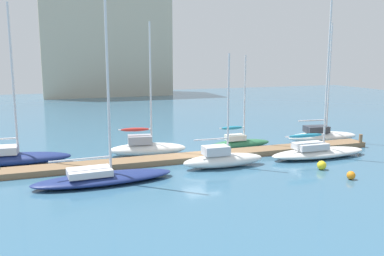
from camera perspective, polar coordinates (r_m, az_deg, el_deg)
name	(u,v)px	position (r m, az deg, el deg)	size (l,w,h in m)	color
ground_plane	(201,159)	(30.85, 1.27, -4.27)	(120.00, 120.00, 0.00)	#386684
dock_pier	(201,156)	(30.80, 1.27, -3.90)	(28.62, 1.80, 0.40)	#846647
dock_piling_far_end	(360,141)	(37.39, 22.02, -1.62)	(0.28, 0.28, 1.09)	#846647
sailboat_0	(11,157)	(31.77, -23.48, -3.63)	(8.02, 2.70, 11.02)	navy
sailboat_1	(102,176)	(25.61, -12.14, -6.40)	(8.50, 2.77, 11.70)	navy
sailboat_2	(147,147)	(32.03, -6.21, -2.57)	(6.10, 2.74, 9.98)	white
sailboat_3	(223,159)	(28.63, 4.22, -4.18)	(5.82, 1.72, 7.70)	white
sailboat_4	(240,142)	(34.60, 6.57, -1.86)	(5.20, 1.40, 7.56)	#2D7047
sailboat_5	(318,151)	(32.48, 16.77, -2.97)	(7.85, 2.29, 11.40)	white
sailboat_6	(322,135)	(38.71, 17.32, -0.90)	(6.72, 2.72, 10.24)	white
mooring_buoy_orange	(351,175)	(27.64, 20.89, -6.06)	(0.53, 0.53, 0.53)	orange
mooring_buoy_yellow	(322,165)	(29.30, 17.29, -4.88)	(0.61, 0.61, 0.61)	yellow
harbor_building_distant	(105,39)	(82.35, -11.82, 11.80)	(23.24, 11.55, 21.04)	#BCB299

